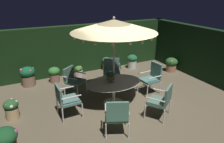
# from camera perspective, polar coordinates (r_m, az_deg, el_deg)

# --- Properties ---
(ground_plane) EXTENTS (7.92, 7.16, 0.02)m
(ground_plane) POSITION_cam_1_polar(r_m,az_deg,el_deg) (6.69, 3.80, -9.15)
(ground_plane) COLOR brown
(hedge_backdrop_rear) EXTENTS (7.92, 0.30, 2.05)m
(hedge_backdrop_rear) POSITION_cam_1_polar(r_m,az_deg,el_deg) (9.19, -6.90, 6.38)
(hedge_backdrop_rear) COLOR black
(hedge_backdrop_rear) RESTS_ON ground_plane
(hedge_backdrop_right) EXTENTS (0.30, 7.16, 2.05)m
(hedge_backdrop_right) POSITION_cam_1_polar(r_m,az_deg,el_deg) (8.71, 26.26, 3.44)
(hedge_backdrop_right) COLOR black
(hedge_backdrop_right) RESTS_ON ground_plane
(patio_dining_table) EXTENTS (1.76, 1.25, 0.74)m
(patio_dining_table) POSITION_cam_1_polar(r_m,az_deg,el_deg) (6.48, 0.47, -4.07)
(patio_dining_table) COLOR beige
(patio_dining_table) RESTS_ON ground_plane
(patio_umbrella) EXTENTS (2.45, 2.45, 2.71)m
(patio_umbrella) POSITION_cam_1_polar(r_m,az_deg,el_deg) (5.92, 0.52, 12.37)
(patio_umbrella) COLOR beige
(patio_umbrella) RESTS_ON ground_plane
(centerpiece_planter) EXTENTS (0.27, 0.27, 0.37)m
(centerpiece_planter) POSITION_cam_1_polar(r_m,az_deg,el_deg) (6.34, -0.44, -1.12)
(centerpiece_planter) COLOR olive
(centerpiece_planter) RESTS_ON patio_dining_table
(patio_chair_north) EXTENTS (0.83, 0.82, 0.97)m
(patio_chair_north) POSITION_cam_1_polar(r_m,az_deg,el_deg) (5.98, 13.54, -7.38)
(patio_chair_north) COLOR beige
(patio_chair_north) RESTS_ON ground_plane
(patio_chair_northeast) EXTENTS (0.64, 0.60, 1.07)m
(patio_chair_northeast) POSITION_cam_1_polar(r_m,az_deg,el_deg) (7.33, 10.92, -1.29)
(patio_chair_northeast) COLOR silver
(patio_chair_northeast) RESTS_ON ground_plane
(patio_chair_east) EXTENTS (0.84, 0.82, 0.97)m
(patio_chair_east) POSITION_cam_1_polar(r_m,az_deg,el_deg) (7.90, -0.08, 0.61)
(patio_chair_east) COLOR silver
(patio_chair_east) RESTS_ON ground_plane
(patio_chair_southeast) EXTENTS (0.80, 0.80, 0.96)m
(patio_chair_southeast) POSITION_cam_1_polar(r_m,az_deg,el_deg) (7.20, -10.68, -1.93)
(patio_chair_southeast) COLOR silver
(patio_chair_southeast) RESTS_ON ground_plane
(patio_chair_south) EXTENTS (0.61, 0.66, 0.96)m
(patio_chair_south) POSITION_cam_1_polar(r_m,az_deg,el_deg) (6.01, -12.68, -7.14)
(patio_chair_south) COLOR silver
(patio_chair_south) RESTS_ON ground_plane
(patio_chair_southwest) EXTENTS (0.75, 0.74, 1.00)m
(patio_chair_southwest) POSITION_cam_1_polar(r_m,az_deg,el_deg) (5.15, 1.38, -11.72)
(patio_chair_southwest) COLOR silver
(patio_chair_southwest) RESTS_ON ground_plane
(potted_plant_left_far) EXTENTS (0.32, 0.32, 0.47)m
(potted_plant_left_far) POSITION_cam_1_polar(r_m,az_deg,el_deg) (8.75, -9.07, 0.04)
(potted_plant_left_far) COLOR beige
(potted_plant_left_far) RESTS_ON ground_plane
(potted_plant_back_center) EXTENTS (0.44, 0.44, 0.61)m
(potted_plant_back_center) POSITION_cam_1_polar(r_m,az_deg,el_deg) (8.41, -15.48, -0.66)
(potted_plant_back_center) COLOR #8C6254
(potted_plant_back_center) RESTS_ON ground_plane
(potted_plant_right_near) EXTENTS (0.37, 0.37, 0.59)m
(potted_plant_right_near) POSITION_cam_1_polar(r_m,az_deg,el_deg) (9.36, -1.56, 2.28)
(potted_plant_right_near) COLOR olive
(potted_plant_right_near) RESTS_ON ground_plane
(potted_plant_left_near) EXTENTS (0.52, 0.52, 0.62)m
(potted_plant_left_near) POSITION_cam_1_polar(r_m,az_deg,el_deg) (9.57, 15.92, 1.98)
(potted_plant_left_near) COLOR #A06A50
(potted_plant_left_near) RESTS_ON ground_plane
(potted_plant_front_corner) EXTENTS (0.54, 0.54, 0.72)m
(potted_plant_front_corner) POSITION_cam_1_polar(r_m,az_deg,el_deg) (5.16, -27.18, -16.75)
(potted_plant_front_corner) COLOR #A86344
(potted_plant_front_corner) RESTS_ON ground_plane
(potted_plant_back_right) EXTENTS (0.56, 0.56, 0.74)m
(potted_plant_back_right) POSITION_cam_1_polar(r_m,az_deg,el_deg) (8.40, -22.02, -1.05)
(potted_plant_back_right) COLOR #886851
(potted_plant_back_right) RESTS_ON ground_plane
(potted_plant_back_left) EXTENTS (0.40, 0.41, 0.58)m
(potted_plant_back_left) POSITION_cam_1_polar(r_m,az_deg,el_deg) (6.51, -25.80, -9.14)
(potted_plant_back_left) COLOR tan
(potted_plant_back_left) RESTS_ON ground_plane
(potted_plant_right_far) EXTENTS (0.46, 0.46, 0.64)m
(potted_plant_right_far) POSITION_cam_1_polar(r_m,az_deg,el_deg) (9.62, 5.53, 2.92)
(potted_plant_right_far) COLOR silver
(potted_plant_right_far) RESTS_ON ground_plane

